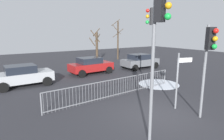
# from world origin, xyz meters

# --- Properties ---
(ground_plane) EXTENTS (60.00, 60.00, 0.00)m
(ground_plane) POSITION_xyz_m (0.00, 0.00, 0.00)
(ground_plane) COLOR #2D2D33
(traffic_light_mid_left) EXTENTS (0.37, 0.55, 4.00)m
(traffic_light_mid_left) POSITION_xyz_m (1.44, -1.31, 2.94)
(traffic_light_mid_left) COLOR slate
(traffic_light_mid_left) RESTS_ON ground
(traffic_light_foreground_left) EXTENTS (0.50, 0.44, 5.07)m
(traffic_light_foreground_left) POSITION_xyz_m (1.59, 2.13, 3.70)
(traffic_light_foreground_left) COLOR slate
(traffic_light_foreground_left) RESTS_ON ground
(traffic_light_foreground_right) EXTENTS (0.37, 0.55, 5.00)m
(traffic_light_foreground_right) POSITION_xyz_m (-1.75, -1.54, 3.65)
(traffic_light_foreground_right) COLOR slate
(traffic_light_foreground_right) RESTS_ON ground
(direction_sign_post) EXTENTS (0.76, 0.28, 2.75)m
(direction_sign_post) POSITION_xyz_m (1.43, 0.07, 1.55)
(direction_sign_post) COLOR slate
(direction_sign_post) RESTS_ON ground
(pedestrian_guard_railing) EXTENTS (8.75, 0.71, 1.07)m
(pedestrian_guard_railing) POSITION_xyz_m (-0.01, 3.15, 0.55)
(pedestrian_guard_railing) COLOR slate
(pedestrian_guard_railing) RESTS_ON ground
(car_grey_near) EXTENTS (3.80, 1.93, 1.47)m
(car_grey_near) POSITION_xyz_m (6.82, 9.05, 0.77)
(car_grey_near) COLOR slate
(car_grey_near) RESTS_ON ground
(car_silver_far) EXTENTS (3.84, 2.00, 1.47)m
(car_silver_far) POSITION_xyz_m (-4.27, 8.46, 0.77)
(car_silver_far) COLOR #B2B5BA
(car_silver_far) RESTS_ON ground
(car_red_trailing) EXTENTS (3.88, 2.08, 1.47)m
(car_red_trailing) POSITION_xyz_m (1.45, 9.47, 0.77)
(car_red_trailing) COLOR maroon
(car_red_trailing) RESTS_ON ground
(bare_tree_left) EXTENTS (1.40, 1.46, 4.11)m
(bare_tree_left) POSITION_xyz_m (4.85, 14.63, 2.01)
(bare_tree_left) COLOR #473828
(bare_tree_left) RESTS_ON ground
(bare_tree_centre) EXTENTS (1.87, 1.87, 5.34)m
(bare_tree_centre) POSITION_xyz_m (8.61, 15.65, 2.67)
(bare_tree_centre) COLOR #473828
(bare_tree_centre) RESTS_ON ground
(snow_patch_kerb) EXTENTS (2.85, 2.85, 0.01)m
(snow_patch_kerb) POSITION_xyz_m (3.99, 3.71, 0.01)
(snow_patch_kerb) COLOR silver
(snow_patch_kerb) RESTS_ON ground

